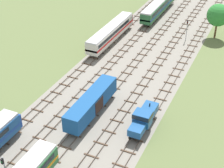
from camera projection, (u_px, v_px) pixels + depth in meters
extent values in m
plane|color=#5B6B3D|center=(133.00, 66.00, 73.84)|extent=(480.00, 480.00, 0.00)
cube|color=gray|center=(133.00, 66.00, 73.83)|extent=(22.08, 176.00, 0.01)
cube|color=#47382D|center=(94.00, 54.00, 77.94)|extent=(0.07, 126.00, 0.15)
cube|color=#47382D|center=(99.00, 55.00, 77.43)|extent=(0.07, 126.00, 0.15)
cube|color=brown|center=(3.00, 142.00, 53.52)|extent=(2.40, 0.22, 0.14)
cube|color=brown|center=(15.00, 131.00, 55.83)|extent=(2.40, 0.22, 0.14)
cube|color=brown|center=(27.00, 120.00, 58.14)|extent=(2.40, 0.22, 0.14)
cube|color=brown|center=(37.00, 110.00, 60.45)|extent=(2.40, 0.22, 0.14)
cube|color=brown|center=(47.00, 101.00, 62.75)|extent=(2.40, 0.22, 0.14)
cube|color=brown|center=(56.00, 93.00, 65.06)|extent=(2.40, 0.22, 0.14)
cube|color=brown|center=(65.00, 85.00, 67.37)|extent=(2.40, 0.22, 0.14)
cube|color=brown|center=(73.00, 78.00, 69.68)|extent=(2.40, 0.22, 0.14)
cube|color=brown|center=(80.00, 71.00, 71.99)|extent=(2.40, 0.22, 0.14)
cube|color=brown|center=(87.00, 64.00, 74.30)|extent=(2.40, 0.22, 0.14)
cube|color=brown|center=(93.00, 58.00, 76.61)|extent=(2.40, 0.22, 0.14)
cube|color=brown|center=(100.00, 52.00, 78.92)|extent=(2.40, 0.22, 0.14)
cube|color=brown|center=(105.00, 47.00, 81.23)|extent=(2.40, 0.22, 0.14)
cube|color=brown|center=(111.00, 42.00, 83.54)|extent=(2.40, 0.22, 0.14)
cube|color=brown|center=(116.00, 37.00, 85.85)|extent=(2.40, 0.22, 0.14)
cube|color=brown|center=(121.00, 33.00, 88.16)|extent=(2.40, 0.22, 0.14)
cube|color=brown|center=(126.00, 28.00, 90.47)|extent=(2.40, 0.22, 0.14)
cube|color=brown|center=(130.00, 24.00, 92.78)|extent=(2.40, 0.22, 0.14)
cube|color=brown|center=(134.00, 20.00, 95.09)|extent=(2.40, 0.22, 0.14)
cube|color=brown|center=(138.00, 16.00, 97.40)|extent=(2.40, 0.22, 0.14)
cube|color=brown|center=(142.00, 13.00, 99.70)|extent=(2.40, 0.22, 0.14)
cube|color=brown|center=(146.00, 9.00, 102.01)|extent=(2.40, 0.22, 0.14)
cube|color=brown|center=(149.00, 6.00, 104.32)|extent=(2.40, 0.22, 0.14)
cube|color=brown|center=(153.00, 3.00, 106.63)|extent=(2.40, 0.22, 0.14)
cube|color=brown|center=(156.00, 0.00, 108.94)|extent=(2.40, 0.22, 0.14)
cube|color=#47382D|center=(112.00, 58.00, 76.34)|extent=(0.07, 126.00, 0.15)
cube|color=#47382D|center=(118.00, 59.00, 75.84)|extent=(0.07, 126.00, 0.15)
cube|color=brown|center=(15.00, 164.00, 49.61)|extent=(2.40, 0.22, 0.14)
cube|color=brown|center=(27.00, 151.00, 51.92)|extent=(2.40, 0.22, 0.14)
cube|color=brown|center=(39.00, 139.00, 54.23)|extent=(2.40, 0.22, 0.14)
cube|color=brown|center=(50.00, 127.00, 56.54)|extent=(2.40, 0.22, 0.14)
cube|color=brown|center=(60.00, 117.00, 58.85)|extent=(2.40, 0.22, 0.14)
cube|color=brown|center=(69.00, 107.00, 61.16)|extent=(2.40, 0.22, 0.14)
cube|color=brown|center=(78.00, 99.00, 63.46)|extent=(2.40, 0.22, 0.14)
cube|color=brown|center=(86.00, 90.00, 65.77)|extent=(2.40, 0.22, 0.14)
cube|color=brown|center=(93.00, 83.00, 68.08)|extent=(2.40, 0.22, 0.14)
cube|color=brown|center=(100.00, 75.00, 70.39)|extent=(2.40, 0.22, 0.14)
cube|color=brown|center=(106.00, 69.00, 72.70)|extent=(2.40, 0.22, 0.14)
cube|color=brown|center=(112.00, 62.00, 75.01)|extent=(2.40, 0.22, 0.14)
cube|color=brown|center=(118.00, 56.00, 77.32)|extent=(2.40, 0.22, 0.14)
cube|color=brown|center=(123.00, 51.00, 79.63)|extent=(2.40, 0.22, 0.14)
cube|color=brown|center=(128.00, 45.00, 81.94)|extent=(2.40, 0.22, 0.14)
cube|color=brown|center=(133.00, 40.00, 84.25)|extent=(2.40, 0.22, 0.14)
cube|color=brown|center=(138.00, 36.00, 86.56)|extent=(2.40, 0.22, 0.14)
cube|color=brown|center=(142.00, 31.00, 88.87)|extent=(2.40, 0.22, 0.14)
cube|color=brown|center=(146.00, 27.00, 91.18)|extent=(2.40, 0.22, 0.14)
cube|color=brown|center=(150.00, 23.00, 93.49)|extent=(2.40, 0.22, 0.14)
cube|color=brown|center=(154.00, 19.00, 95.80)|extent=(2.40, 0.22, 0.14)
cube|color=brown|center=(157.00, 15.00, 98.11)|extent=(2.40, 0.22, 0.14)
cube|color=brown|center=(161.00, 12.00, 100.42)|extent=(2.40, 0.22, 0.14)
cube|color=brown|center=(164.00, 8.00, 102.72)|extent=(2.40, 0.22, 0.14)
cube|color=brown|center=(167.00, 5.00, 105.03)|extent=(2.40, 0.22, 0.14)
cube|color=brown|center=(170.00, 2.00, 107.34)|extent=(2.40, 0.22, 0.14)
cube|color=#47382D|center=(132.00, 62.00, 74.74)|extent=(0.07, 126.00, 0.15)
cube|color=#47382D|center=(138.00, 64.00, 74.24)|extent=(0.07, 126.00, 0.15)
cube|color=brown|center=(54.00, 160.00, 50.32)|extent=(2.40, 0.22, 0.14)
cube|color=brown|center=(64.00, 147.00, 52.63)|extent=(2.40, 0.22, 0.14)
cube|color=brown|center=(75.00, 135.00, 54.94)|extent=(2.40, 0.22, 0.14)
cube|color=brown|center=(84.00, 124.00, 57.25)|extent=(2.40, 0.22, 0.14)
cube|color=brown|center=(92.00, 114.00, 59.56)|extent=(2.40, 0.22, 0.14)
cube|color=brown|center=(100.00, 105.00, 61.87)|extent=(2.40, 0.22, 0.14)
cube|color=brown|center=(107.00, 96.00, 64.18)|extent=(2.40, 0.22, 0.14)
cube|color=brown|center=(114.00, 88.00, 66.48)|extent=(2.40, 0.22, 0.14)
cube|color=brown|center=(121.00, 80.00, 68.79)|extent=(2.40, 0.22, 0.14)
cube|color=brown|center=(127.00, 73.00, 71.10)|extent=(2.40, 0.22, 0.14)
cube|color=brown|center=(132.00, 67.00, 73.41)|extent=(2.40, 0.22, 0.14)
cube|color=brown|center=(137.00, 60.00, 75.72)|extent=(2.40, 0.22, 0.14)
cube|color=brown|center=(142.00, 55.00, 78.03)|extent=(2.40, 0.22, 0.14)
cube|color=brown|center=(147.00, 49.00, 80.34)|extent=(2.40, 0.22, 0.14)
cube|color=brown|center=(151.00, 44.00, 82.65)|extent=(2.40, 0.22, 0.14)
cube|color=brown|center=(155.00, 39.00, 84.96)|extent=(2.40, 0.22, 0.14)
cube|color=brown|center=(159.00, 34.00, 87.27)|extent=(2.40, 0.22, 0.14)
cube|color=brown|center=(163.00, 30.00, 89.58)|extent=(2.40, 0.22, 0.14)
cube|color=brown|center=(167.00, 26.00, 91.89)|extent=(2.40, 0.22, 0.14)
cube|color=brown|center=(170.00, 22.00, 94.20)|extent=(2.40, 0.22, 0.14)
cube|color=brown|center=(173.00, 18.00, 96.51)|extent=(2.40, 0.22, 0.14)
cube|color=brown|center=(176.00, 14.00, 98.82)|extent=(2.40, 0.22, 0.14)
cube|color=brown|center=(179.00, 11.00, 101.13)|extent=(2.40, 0.22, 0.14)
cube|color=brown|center=(182.00, 7.00, 103.44)|extent=(2.40, 0.22, 0.14)
cube|color=brown|center=(184.00, 4.00, 105.74)|extent=(2.40, 0.22, 0.14)
cube|color=brown|center=(187.00, 1.00, 108.05)|extent=(2.40, 0.22, 0.14)
cube|color=#47382D|center=(152.00, 67.00, 73.15)|extent=(0.07, 126.00, 0.15)
cube|color=#47382D|center=(158.00, 68.00, 72.64)|extent=(0.07, 126.00, 0.15)
cube|color=brown|center=(91.00, 156.00, 51.03)|extent=(2.40, 0.22, 0.14)
cube|color=brown|center=(101.00, 143.00, 53.34)|extent=(2.40, 0.22, 0.14)
cube|color=brown|center=(109.00, 132.00, 55.65)|extent=(2.40, 0.22, 0.14)
cube|color=brown|center=(117.00, 121.00, 57.96)|extent=(2.40, 0.22, 0.14)
cube|color=brown|center=(124.00, 111.00, 60.27)|extent=(2.40, 0.22, 0.14)
cube|color=brown|center=(130.00, 102.00, 62.58)|extent=(2.40, 0.22, 0.14)
cube|color=brown|center=(137.00, 93.00, 64.89)|extent=(2.40, 0.22, 0.14)
cube|color=brown|center=(142.00, 85.00, 67.20)|extent=(2.40, 0.22, 0.14)
cube|color=brown|center=(148.00, 78.00, 69.50)|extent=(2.40, 0.22, 0.14)
cube|color=brown|center=(153.00, 71.00, 71.81)|extent=(2.40, 0.22, 0.14)
cube|color=brown|center=(157.00, 65.00, 74.12)|extent=(2.40, 0.22, 0.14)
cube|color=brown|center=(162.00, 59.00, 76.43)|extent=(2.40, 0.22, 0.14)
cube|color=brown|center=(166.00, 53.00, 78.74)|extent=(2.40, 0.22, 0.14)
cube|color=brown|center=(170.00, 47.00, 81.05)|extent=(2.40, 0.22, 0.14)
cube|color=brown|center=(174.00, 42.00, 83.36)|extent=(2.40, 0.22, 0.14)
cube|color=brown|center=(177.00, 37.00, 85.67)|extent=(2.40, 0.22, 0.14)
cube|color=brown|center=(180.00, 33.00, 87.98)|extent=(2.40, 0.22, 0.14)
cube|color=brown|center=(184.00, 29.00, 90.29)|extent=(2.40, 0.22, 0.14)
cube|color=brown|center=(186.00, 24.00, 92.60)|extent=(2.40, 0.22, 0.14)
cube|color=brown|center=(189.00, 20.00, 94.91)|extent=(2.40, 0.22, 0.14)
cube|color=brown|center=(192.00, 17.00, 97.22)|extent=(2.40, 0.22, 0.14)
cube|color=brown|center=(195.00, 13.00, 99.53)|extent=(2.40, 0.22, 0.14)
cube|color=brown|center=(197.00, 10.00, 101.84)|extent=(2.40, 0.22, 0.14)
cube|color=brown|center=(199.00, 6.00, 104.15)|extent=(2.40, 0.22, 0.14)
cube|color=brown|center=(202.00, 3.00, 106.45)|extent=(2.40, 0.22, 0.14)
cube|color=brown|center=(204.00, 0.00, 108.76)|extent=(2.40, 0.22, 0.14)
cube|color=#47382D|center=(173.00, 71.00, 71.55)|extent=(0.07, 126.00, 0.15)
cube|color=#47382D|center=(180.00, 73.00, 71.04)|extent=(0.07, 126.00, 0.15)
cube|color=brown|center=(120.00, 165.00, 49.43)|extent=(2.40, 0.22, 0.14)
cube|color=brown|center=(128.00, 152.00, 51.74)|extent=(2.40, 0.22, 0.14)
cube|color=brown|center=(136.00, 140.00, 54.05)|extent=(2.40, 0.22, 0.14)
cube|color=brown|center=(143.00, 128.00, 56.36)|extent=(2.40, 0.22, 0.14)
cube|color=brown|center=(149.00, 118.00, 58.67)|extent=(2.40, 0.22, 0.14)
cube|color=brown|center=(155.00, 108.00, 60.98)|extent=(2.40, 0.22, 0.14)
cube|color=brown|center=(160.00, 99.00, 63.29)|extent=(2.40, 0.22, 0.14)
cube|color=brown|center=(165.00, 91.00, 65.60)|extent=(2.40, 0.22, 0.14)
cube|color=brown|center=(170.00, 83.00, 67.91)|extent=(2.40, 0.22, 0.14)
cube|color=brown|center=(174.00, 76.00, 70.22)|extent=(2.40, 0.22, 0.14)
cube|color=brown|center=(178.00, 69.00, 72.52)|extent=(2.40, 0.22, 0.14)
cube|color=brown|center=(182.00, 63.00, 74.83)|extent=(2.40, 0.22, 0.14)
cube|color=brown|center=(186.00, 57.00, 77.14)|extent=(2.40, 0.22, 0.14)
cube|color=brown|center=(189.00, 51.00, 79.45)|extent=(2.40, 0.22, 0.14)
cube|color=brown|center=(192.00, 46.00, 81.76)|extent=(2.40, 0.22, 0.14)
cube|color=brown|center=(196.00, 41.00, 84.07)|extent=(2.40, 0.22, 0.14)
cube|color=brown|center=(198.00, 36.00, 86.38)|extent=(2.40, 0.22, 0.14)
cube|color=brown|center=(201.00, 31.00, 88.69)|extent=(2.40, 0.22, 0.14)
cube|color=brown|center=(204.00, 27.00, 91.00)|extent=(2.40, 0.22, 0.14)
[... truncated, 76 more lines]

